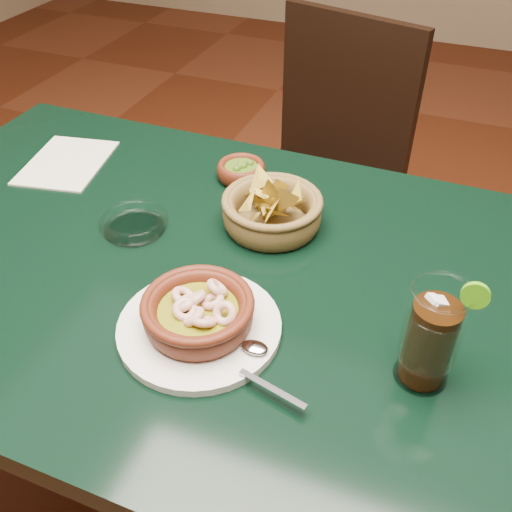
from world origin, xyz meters
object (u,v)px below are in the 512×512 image
at_px(dining_chair, 318,178).
at_px(shrimp_plate, 199,316).
at_px(dining_table, 186,300).
at_px(chip_basket, 272,211).
at_px(cola_drink, 431,337).

distance_m(dining_chair, shrimp_plate, 0.89).
xyz_separation_m(dining_table, chip_basket, (0.11, 0.14, 0.13)).
xyz_separation_m(chip_basket, cola_drink, (0.30, -0.24, 0.04)).
relative_size(dining_chair, chip_basket, 4.44).
bearing_deg(shrimp_plate, dining_table, 126.38).
bearing_deg(chip_basket, dining_chair, 97.24).
height_order(shrimp_plate, chip_basket, chip_basket).
bearing_deg(dining_chair, cola_drink, -65.38).
height_order(shrimp_plate, cola_drink, cola_drink).
distance_m(chip_basket, cola_drink, 0.38).
relative_size(dining_table, chip_basket, 5.81).
xyz_separation_m(shrimp_plate, cola_drink, (0.30, 0.03, 0.05)).
xyz_separation_m(dining_table, shrimp_plate, (0.10, -0.14, 0.13)).
xyz_separation_m(dining_table, dining_chair, (0.03, 0.71, -0.15)).
relative_size(shrimp_plate, chip_basket, 1.46).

